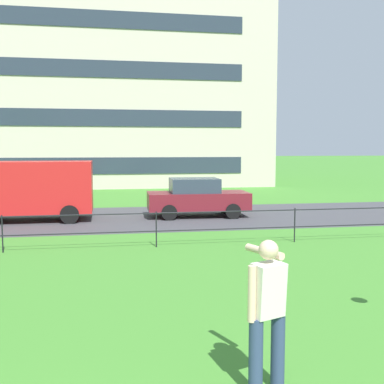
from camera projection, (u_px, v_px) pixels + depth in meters
street_strip at (90, 219)px, 18.24m from camera, size 80.00×6.82×0.01m
park_fence at (81, 225)px, 12.70m from camera, size 36.49×0.04×1.00m
person_thrower at (267, 310)px, 5.26m from camera, size 0.48×0.85×1.74m
panel_van_far_left at (25, 187)px, 17.64m from camera, size 5.02×2.14×2.24m
car_maroon_far_right at (197, 197)px, 18.83m from camera, size 4.04×1.89×1.54m
apartment_building_background at (49, 56)px, 35.46m from camera, size 31.89×12.22×19.19m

